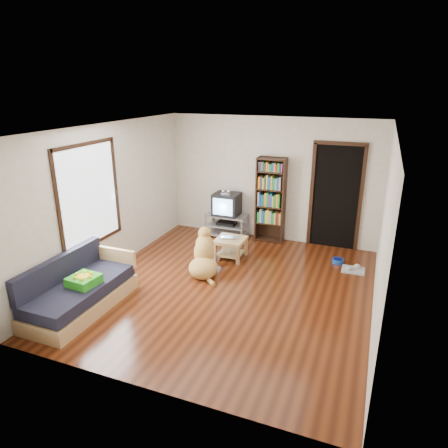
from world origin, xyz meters
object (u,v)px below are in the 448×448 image
(sofa, at_px, (79,292))
(dog, at_px, (204,257))
(green_cushion, at_px, (84,280))
(tv_stand, at_px, (227,224))
(dog_bowl, at_px, (338,261))
(bookshelf, at_px, (271,196))
(laptop, at_px, (230,238))
(coffee_table, at_px, (231,244))
(grey_rag, at_px, (353,270))
(crt_tv, at_px, (227,204))

(sofa, relative_size, dog, 1.96)
(green_cushion, relative_size, tv_stand, 0.44)
(dog_bowl, bearing_deg, bookshelf, 156.56)
(green_cushion, relative_size, dog, 0.43)
(dog, bearing_deg, laptop, 73.95)
(sofa, bearing_deg, coffee_table, 59.97)
(grey_rag, xyz_separation_m, dog, (-2.49, -1.05, 0.29))
(green_cushion, bearing_deg, dog, 62.08)
(laptop, xyz_separation_m, grey_rag, (2.28, 0.30, -0.40))
(green_cushion, xyz_separation_m, bookshelf, (1.80, 3.73, 0.51))
(coffee_table, relative_size, dog, 0.60)
(green_cushion, height_order, laptop, green_cushion)
(dog_bowl, distance_m, tv_stand, 2.55)
(bookshelf, bearing_deg, crt_tv, -175.68)
(grey_rag, bearing_deg, tv_stand, 163.59)
(grey_rag, bearing_deg, laptop, -172.47)
(dog_bowl, bearing_deg, sofa, -138.38)
(dog_bowl, xyz_separation_m, coffee_table, (-1.98, -0.52, 0.24))
(dog_bowl, xyz_separation_m, crt_tv, (-2.47, 0.59, 0.70))
(laptop, height_order, tv_stand, tv_stand)
(coffee_table, bearing_deg, sofa, -120.03)
(laptop, height_order, crt_tv, crt_tv)
(coffee_table, bearing_deg, green_cushion, -117.81)
(crt_tv, xyz_separation_m, dog, (0.28, -1.89, -0.44))
(tv_stand, distance_m, sofa, 3.76)
(tv_stand, bearing_deg, dog_bowl, -12.91)
(dog_bowl, distance_m, grey_rag, 0.39)
(green_cushion, distance_m, laptop, 2.86)
(tv_stand, height_order, bookshelf, bookshelf)
(dog_bowl, height_order, coffee_table, coffee_table)
(coffee_table, bearing_deg, laptop, -90.00)
(crt_tv, relative_size, bookshelf, 0.32)
(dog_bowl, xyz_separation_m, dog, (-2.19, -1.30, 0.26))
(laptop, xyz_separation_m, dog_bowl, (1.98, 0.55, -0.37))
(dog_bowl, bearing_deg, tv_stand, 167.09)
(dog_bowl, distance_m, coffee_table, 2.06)
(green_cushion, relative_size, bookshelf, 0.22)
(crt_tv, relative_size, sofa, 0.32)
(coffee_table, xyz_separation_m, dog, (-0.21, -0.78, 0.02))
(sofa, bearing_deg, green_cushion, -4.00)
(bookshelf, relative_size, dog, 1.96)
(sofa, height_order, coffee_table, sofa)
(tv_stand, xyz_separation_m, coffee_table, (0.50, -1.09, 0.01))
(grey_rag, height_order, dog, dog)
(dog_bowl, distance_m, sofa, 4.62)
(dog_bowl, relative_size, bookshelf, 0.12)
(tv_stand, distance_m, bookshelf, 1.20)
(dog, bearing_deg, tv_stand, 98.57)
(coffee_table, bearing_deg, grey_rag, 6.79)
(tv_stand, distance_m, dog, 1.89)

